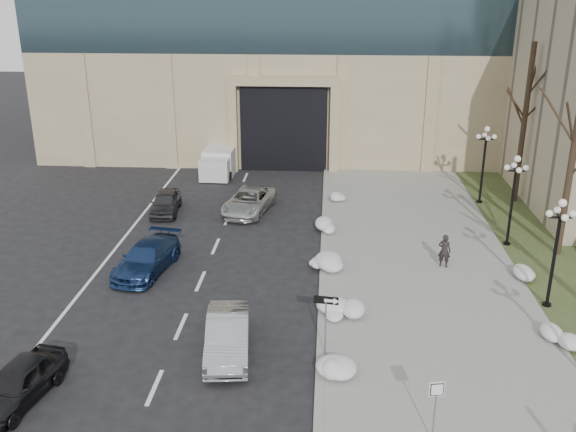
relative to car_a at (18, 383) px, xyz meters
The scene contains 26 objects.
sidewalk 16.75m from the car_a, 32.28° to the left, with size 9.00×40.00×0.12m, color gray.
curb 13.17m from the car_a, 42.80° to the left, with size 0.30×40.00×0.14m, color gray.
grass_strip 22.51m from the car_a, 23.40° to the left, with size 4.00×40.00×0.10m, color #364221.
car_a is the anchor object (origin of this frame).
car_b 7.06m from the car_a, 27.06° to the left, with size 1.52×4.36×1.44m, color #9B9EA3.
car_c 9.92m from the car_a, 81.32° to the left, with size 1.90×4.68×1.36m, color navy.
car_d 18.89m from the car_a, 73.88° to the left, with size 2.23×4.84×1.34m, color #B3B3B3.
car_e 17.69m from the car_a, 88.59° to the left, with size 1.51×3.76×1.28m, color #323137.
pedestrian 18.82m from the car_a, 35.73° to the left, with size 0.59×0.39×1.61m, color black.
box_truck 26.30m from the car_a, 84.93° to the left, with size 2.21×5.83×1.83m.
one_way_sign 10.53m from the car_a, 17.37° to the left, with size 0.91×0.28×2.45m.
keep_sign 13.09m from the car_a, ahead, with size 0.46×0.11×2.14m.
snow_clump_c 10.45m from the car_a, 12.23° to the left, with size 1.10×1.60×0.36m, color silver.
snow_clump_d 11.88m from the car_a, 33.55° to the left, with size 1.10×1.60×0.36m, color silver.
snow_clump_e 14.77m from the car_a, 47.72° to the left, with size 1.10×1.60×0.36m, color silver.
snow_clump_f 17.85m from the car_a, 56.71° to the left, with size 1.10×1.60×0.36m, color silver.
snow_clump_g 22.30m from the car_a, 62.68° to the left, with size 1.10×1.60×0.36m, color silver.
snow_clump_i 19.01m from the car_a, 13.22° to the left, with size 1.10×1.60×0.36m, color silver.
snow_clump_j 21.04m from the car_a, 28.16° to the left, with size 1.10×1.60×0.36m, color silver.
snow_clump_k 14.40m from the car_a, 47.86° to the left, with size 1.10×1.60×0.36m, color silver.
snow_clump_l 12.06m from the car_a, 29.00° to the left, with size 1.10×1.60×0.36m, color silver.
lamppost_b 20.50m from the car_a, 21.43° to the left, with size 1.18×1.18×4.76m.
lamppost_c 23.65m from the car_a, 36.33° to the left, with size 1.18×1.18×4.76m.
lamppost_d 27.98m from the car_a, 47.16° to the left, with size 1.18×1.18×4.76m.
tree_mid 25.26m from the car_a, 31.45° to the left, with size 3.20×3.20×8.50m.
tree_far 30.27m from the car_a, 44.71° to the left, with size 3.20×3.20×9.50m.
Camera 1 is at (-0.89, -11.72, 12.86)m, focal length 40.00 mm.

